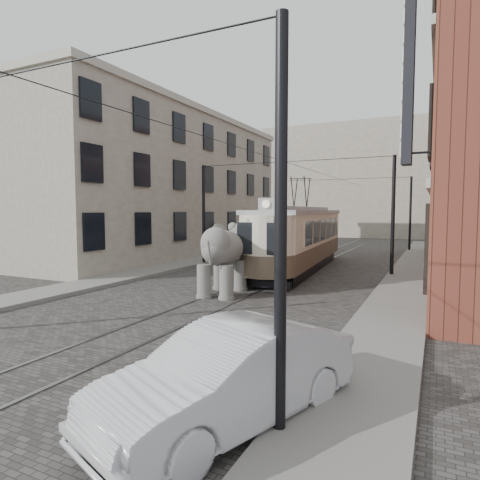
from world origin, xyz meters
The scene contains 10 objects.
ground centered at (0.00, 0.00, 0.00)m, with size 120.00×120.00×0.00m, color #474442.
tram_rails centered at (0.00, 0.00, 0.01)m, with size 1.54×80.00×0.02m, color slate, non-canonical shape.
sidewalk_right centered at (6.00, 0.00, 0.07)m, with size 2.00×60.00×0.15m, color slate.
sidewalk_left centered at (-6.50, 0.00, 0.07)m, with size 2.00×60.00×0.15m, color slate.
stucco_building centered at (-11.00, 10.00, 5.00)m, with size 7.00×24.00×10.00m, color gray.
distant_block centered at (0.00, 40.00, 7.00)m, with size 28.00×10.00×14.00m, color gray.
catenary centered at (-0.20, 5.00, 3.00)m, with size 11.00×30.20×6.00m, color black, non-canonical shape.
tram centered at (0.32, 6.47, 2.55)m, with size 2.65×12.84×5.10m, color beige, non-canonical shape.
elephant centered at (-0.40, -1.26, 1.41)m, with size 2.53×4.60×2.81m, color slate, non-canonical shape.
parked_car centered at (4.37, -9.95, 0.76)m, with size 1.62×4.61×1.52m, color #B8B8BD.
Camera 1 is at (7.19, -15.45, 3.31)m, focal length 30.73 mm.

